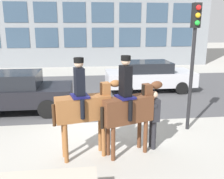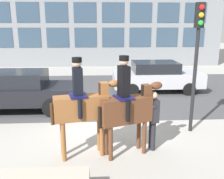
{
  "view_description": "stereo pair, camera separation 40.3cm",
  "coord_description": "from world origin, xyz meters",
  "px_view_note": "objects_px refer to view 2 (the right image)",
  "views": [
    {
      "loc": [
        -0.48,
        -7.8,
        3.34
      ],
      "look_at": [
        0.28,
        -1.1,
        1.6
      ],
      "focal_mm": 40.0,
      "sensor_mm": 36.0,
      "label": 1
    },
    {
      "loc": [
        -0.08,
        -7.83,
        3.34
      ],
      "look_at": [
        0.28,
        -1.1,
        1.6
      ],
      "focal_mm": 40.0,
      "sensor_mm": 36.0,
      "label": 2
    }
  ],
  "objects_px": {
    "mounted_horse_companion": "(127,106)",
    "street_car_near_lane": "(20,90)",
    "traffic_light": "(197,48)",
    "pedestrian_bystander": "(152,116)",
    "mounted_horse_lead": "(82,105)",
    "street_car_far_lane": "(156,76)"
  },
  "relations": [
    {
      "from": "mounted_horse_companion",
      "to": "street_car_far_lane",
      "type": "relative_size",
      "value": 0.58
    },
    {
      "from": "pedestrian_bystander",
      "to": "street_car_near_lane",
      "type": "bearing_deg",
      "value": -45.73
    },
    {
      "from": "street_car_far_lane",
      "to": "traffic_light",
      "type": "height_order",
      "value": "traffic_light"
    },
    {
      "from": "mounted_horse_companion",
      "to": "traffic_light",
      "type": "relative_size",
      "value": 0.66
    },
    {
      "from": "mounted_horse_lead",
      "to": "pedestrian_bystander",
      "type": "distance_m",
      "value": 1.92
    },
    {
      "from": "mounted_horse_lead",
      "to": "mounted_horse_companion",
      "type": "xyz_separation_m",
      "value": [
        1.13,
        0.01,
        -0.06
      ]
    },
    {
      "from": "street_car_near_lane",
      "to": "mounted_horse_companion",
      "type": "bearing_deg",
      "value": -44.48
    },
    {
      "from": "street_car_near_lane",
      "to": "traffic_light",
      "type": "height_order",
      "value": "traffic_light"
    },
    {
      "from": "traffic_light",
      "to": "street_car_far_lane",
      "type": "bearing_deg",
      "value": 89.8
    },
    {
      "from": "street_car_near_lane",
      "to": "mounted_horse_lead",
      "type": "bearing_deg",
      "value": -54.29
    },
    {
      "from": "street_car_far_lane",
      "to": "traffic_light",
      "type": "xyz_separation_m",
      "value": [
        -0.02,
        -5.13,
        1.88
      ]
    },
    {
      "from": "mounted_horse_companion",
      "to": "traffic_light",
      "type": "bearing_deg",
      "value": 12.17
    },
    {
      "from": "pedestrian_bystander",
      "to": "street_car_near_lane",
      "type": "xyz_separation_m",
      "value": [
        -4.61,
        3.6,
        -0.14
      ]
    },
    {
      "from": "mounted_horse_lead",
      "to": "street_car_near_lane",
      "type": "height_order",
      "value": "mounted_horse_lead"
    },
    {
      "from": "mounted_horse_companion",
      "to": "street_car_near_lane",
      "type": "relative_size",
      "value": 0.59
    },
    {
      "from": "pedestrian_bystander",
      "to": "mounted_horse_lead",
      "type": "bearing_deg",
      "value": -0.36
    },
    {
      "from": "mounted_horse_lead",
      "to": "mounted_horse_companion",
      "type": "height_order",
      "value": "mounted_horse_companion"
    },
    {
      "from": "mounted_horse_lead",
      "to": "traffic_light",
      "type": "height_order",
      "value": "traffic_light"
    },
    {
      "from": "street_car_near_lane",
      "to": "traffic_light",
      "type": "relative_size",
      "value": 1.12
    },
    {
      "from": "street_car_near_lane",
      "to": "traffic_light",
      "type": "bearing_deg",
      "value": -21.77
    },
    {
      "from": "traffic_light",
      "to": "street_car_near_lane",
      "type": "bearing_deg",
      "value": 158.23
    },
    {
      "from": "street_car_near_lane",
      "to": "traffic_light",
      "type": "distance_m",
      "value": 6.86
    }
  ]
}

